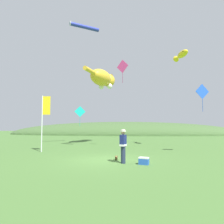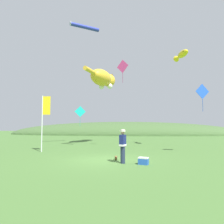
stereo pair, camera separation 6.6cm
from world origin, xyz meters
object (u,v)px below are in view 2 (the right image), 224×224
Objects in this scene: festival_banner_pole at (44,115)px; kite_giant_cat at (103,79)px; kite_tube_streamer at (84,27)px; kite_diamond_pink at (123,67)px; kite_fish_windsock at (182,55)px; kite_diamond_blue at (202,92)px; festival_attendant at (123,145)px; picnic_cooler at (143,161)px; kite_diamond_teal at (80,112)px; kite_spool at (116,158)px.

festival_banner_pole is 8.71m from kite_giant_cat.
kite_tube_streamer reaches higher than festival_banner_pole.
kite_diamond_pink is at bearing 27.76° from festival_banner_pole.
kite_fish_windsock is 5.65m from kite_diamond_blue.
festival_banner_pole is 1.88× the size of kite_fish_windsock.
kite_giant_cat is at bearing 62.13° from festival_banner_pole.
kite_diamond_pink is (-0.26, 7.07, 6.31)m from festival_attendant.
picnic_cooler is 0.09× the size of kite_giant_cat.
picnic_cooler is at bearing -57.99° from kite_diamond_teal.
kite_giant_cat is 2.37× the size of kite_tube_streamer.
kite_tube_streamer is 1.35× the size of kite_diamond_teal.
festival_banner_pole is (-7.14, 4.22, 2.60)m from picnic_cooler.
kite_giant_cat is at bearing 108.24° from picnic_cooler.
festival_attendant reaches higher than kite_spool.
festival_attendant is 7.62m from kite_diamond_blue.
kite_spool is 12.17m from kite_giant_cat.
kite_diamond_pink is (2.29, -3.63, 0.20)m from kite_giant_cat.
kite_diamond_pink is at bearing -57.74° from kite_giant_cat.
festival_banner_pole is at bearing -160.87° from kite_fish_windsock.
festival_banner_pole is at bearing 149.44° from picnic_cooler.
festival_attendant is at bearing -76.60° from kite_giant_cat.
kite_fish_windsock is 1.13× the size of kite_diamond_teal.
festival_attendant is at bearing 168.22° from picnic_cooler.
kite_fish_windsock is 1.06× the size of kite_diamond_pink.
kite_diamond_teal is (-4.26, 1.62, -3.94)m from kite_diamond_pink.
festival_banner_pole is at bearing -108.51° from kite_diamond_teal.
picnic_cooler is at bearing -79.83° from kite_diamond_pink.
kite_diamond_pink is (5.83, 3.07, 4.48)m from festival_banner_pole.
kite_spool is 9.35m from kite_diamond_teal.
festival_banner_pole reaches higher than kite_spool.
kite_diamond_blue is (4.46, 4.23, 4.18)m from picnic_cooler.
kite_diamond_blue is at bearing 0.07° from festival_banner_pole.
kite_tube_streamer reaches higher than kite_fish_windsock.
kite_tube_streamer is at bearing 116.87° from kite_spool.
kite_diamond_teal reaches higher than festival_attendant.
festival_attendant is 0.89× the size of kite_diamond_teal.
kite_spool is 0.06× the size of festival_banner_pole.
kite_spool is 1.86m from picnic_cooler.
kite_diamond_blue is (9.51, -3.98, -7.22)m from kite_tube_streamer.
kite_spool is 0.13× the size of kite_diamond_pink.
kite_diamond_teal reaches higher than kite_spool.
kite_fish_windsock is (7.68, -2.81, 1.39)m from kite_giant_cat.
kite_giant_cat reaches higher than kite_spool.
kite_giant_cat is (-3.60, 10.92, 6.88)m from picnic_cooler.
kite_tube_streamer is (-1.46, -2.70, 4.52)m from kite_giant_cat.
picnic_cooler is 7.43m from kite_diamond_blue.
kite_diamond_pink reaches higher than kite_spool.
kite_diamond_blue is (5.93, 3.09, 4.23)m from kite_spool.
kite_spool is at bearing 114.59° from festival_attendant.
kite_diamond_blue is (8.06, -6.69, -2.70)m from kite_giant_cat.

